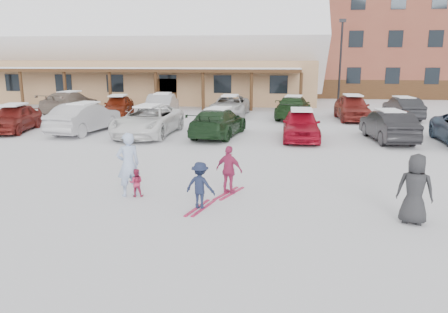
# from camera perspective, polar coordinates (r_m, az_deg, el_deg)

# --- Properties ---
(ground) EXTENTS (160.00, 160.00, 0.00)m
(ground) POSITION_cam_1_polar(r_m,az_deg,el_deg) (12.34, -1.93, -5.53)
(ground) COLOR silver
(ground) RESTS_ON ground
(day_lodge) EXTENTS (29.12, 12.50, 10.38)m
(day_lodge) POSITION_cam_1_polar(r_m,az_deg,el_deg) (40.98, -8.77, 12.80)
(day_lodge) COLOR tan
(day_lodge) RESTS_ON ground
(alpine_hotel) EXTENTS (31.48, 14.01, 21.48)m
(alpine_hotel) POSITION_cam_1_polar(r_m,az_deg,el_deg) (51.34, 21.78, 17.30)
(alpine_hotel) COLOR brown
(alpine_hotel) RESTS_ON ground
(lamp_post) EXTENTS (0.50, 0.25, 6.70)m
(lamp_post) POSITION_cam_1_polar(r_m,az_deg,el_deg) (35.48, 14.97, 12.23)
(lamp_post) COLOR black
(lamp_post) RESTS_ON ground
(conifer_2) EXTENTS (5.28, 5.28, 12.24)m
(conifer_2) POSITION_cam_1_polar(r_m,az_deg,el_deg) (62.36, -24.78, 14.43)
(conifer_2) COLOR black
(conifer_2) RESTS_ON ground
(conifer_3) EXTENTS (3.96, 3.96, 9.18)m
(conifer_3) POSITION_cam_1_polar(r_m,az_deg,el_deg) (55.75, 11.37, 13.89)
(conifer_3) COLOR black
(conifer_3) RESTS_ON ground
(adult_skier) EXTENTS (0.80, 0.75, 1.84)m
(adult_skier) POSITION_cam_1_polar(r_m,az_deg,el_deg) (12.66, -12.39, -1.03)
(adult_skier) COLOR #9DB2DB
(adult_skier) RESTS_ON ground
(toddler_red) EXTENTS (0.44, 0.37, 0.81)m
(toddler_red) POSITION_cam_1_polar(r_m,az_deg,el_deg) (12.67, -11.40, -3.37)
(toddler_red) COLOR #AB284E
(toddler_red) RESTS_ON ground
(child_navy) EXTENTS (0.91, 0.67, 1.25)m
(child_navy) POSITION_cam_1_polar(r_m,az_deg,el_deg) (11.39, -3.12, -3.81)
(child_navy) COLOR #171F3A
(child_navy) RESTS_ON ground
(skis_child_navy) EXTENTS (0.58, 1.40, 0.03)m
(skis_child_navy) POSITION_cam_1_polar(r_m,az_deg,el_deg) (11.58, -3.08, -6.71)
(skis_child_navy) COLOR #9E163E
(skis_child_navy) RESTS_ON ground
(child_magenta) EXTENTS (0.90, 0.64, 1.42)m
(child_magenta) POSITION_cam_1_polar(r_m,az_deg,el_deg) (12.57, 0.68, -1.80)
(child_magenta) COLOR #AC2C5C
(child_magenta) RESTS_ON ground
(skis_child_magenta) EXTENTS (0.73, 1.37, 0.03)m
(skis_child_magenta) POSITION_cam_1_polar(r_m,az_deg,el_deg) (12.76, 0.67, -4.82)
(skis_child_magenta) COLOR #9E163E
(skis_child_magenta) RESTS_ON ground
(bystander_dark) EXTENTS (0.96, 0.78, 1.70)m
(bystander_dark) POSITION_cam_1_polar(r_m,az_deg,el_deg) (11.26, 23.68, -3.92)
(bystander_dark) COLOR #262729
(bystander_dark) RESTS_ON ground
(parked_car_0) EXTENTS (2.31, 4.44, 1.44)m
(parked_car_0) POSITION_cam_1_polar(r_m,az_deg,el_deg) (25.81, -25.73, 4.54)
(parked_car_0) COLOR maroon
(parked_car_0) RESTS_ON ground
(parked_car_1) EXTENTS (2.39, 4.95, 1.56)m
(parked_car_1) POSITION_cam_1_polar(r_m,az_deg,el_deg) (24.03, -17.73, 4.82)
(parked_car_1) COLOR #AFADB2
(parked_car_1) RESTS_ON ground
(parked_car_2) EXTENTS (2.79, 5.58, 1.52)m
(parked_car_2) POSITION_cam_1_polar(r_m,az_deg,el_deg) (22.45, -9.87, 4.65)
(parked_car_2) COLOR white
(parked_car_2) RESTS_ON ground
(parked_car_3) EXTENTS (2.74, 5.12, 1.41)m
(parked_car_3) POSITION_cam_1_polar(r_m,az_deg,el_deg) (21.84, -0.75, 4.48)
(parked_car_3) COLOR #19321A
(parked_car_3) RESTS_ON ground
(parked_car_4) EXTENTS (1.81, 4.32, 1.46)m
(parked_car_4) POSITION_cam_1_polar(r_m,az_deg,el_deg) (21.28, 10.02, 4.13)
(parked_car_4) COLOR #A70E23
(parked_car_4) RESTS_ON ground
(parked_car_5) EXTENTS (1.92, 4.52, 1.45)m
(parked_car_5) POSITION_cam_1_polar(r_m,az_deg,el_deg) (22.05, 20.66, 3.78)
(parked_car_5) COLOR black
(parked_car_5) RESTS_ON ground
(parked_car_7) EXTENTS (2.61, 5.49, 1.55)m
(parked_car_7) POSITION_cam_1_polar(r_m,az_deg,el_deg) (32.63, -19.45, 6.66)
(parked_car_7) COLOR #7C6A5D
(parked_car_7) RESTS_ON ground
(parked_car_8) EXTENTS (2.19, 4.24, 1.38)m
(parked_car_8) POSITION_cam_1_polar(r_m,az_deg,el_deg) (30.45, -13.65, 6.48)
(parked_car_8) COLOR maroon
(parked_car_8) RESTS_ON ground
(parked_car_9) EXTENTS (2.04, 4.74, 1.52)m
(parked_car_9) POSITION_cam_1_polar(r_m,az_deg,el_deg) (29.79, -7.99, 6.71)
(parked_car_9) COLOR #9E9DA1
(parked_car_9) RESTS_ON ground
(parked_car_10) EXTENTS (2.43, 5.05, 1.39)m
(parked_car_10) POSITION_cam_1_polar(r_m,az_deg,el_deg) (29.51, 0.77, 6.65)
(parked_car_10) COLOR #BDBDBD
(parked_car_10) RESTS_ON ground
(parked_car_11) EXTENTS (2.66, 5.21, 1.45)m
(parked_car_11) POSITION_cam_1_polar(r_m,az_deg,el_deg) (28.64, 9.03, 6.36)
(parked_car_11) COLOR #1A3617
(parked_car_11) RESTS_ON ground
(parked_car_12) EXTENTS (1.93, 4.64, 1.57)m
(parked_car_12) POSITION_cam_1_polar(r_m,az_deg,el_deg) (28.79, 16.41, 6.16)
(parked_car_12) COLOR maroon
(parked_car_12) RESTS_ON ground
(parked_car_13) EXTENTS (1.70, 4.31, 1.40)m
(parked_car_13) POSITION_cam_1_polar(r_m,az_deg,el_deg) (30.37, 22.33, 5.88)
(parked_car_13) COLOR black
(parked_car_13) RESTS_ON ground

